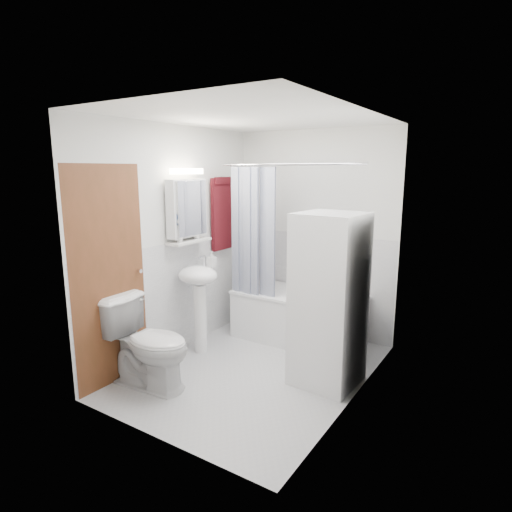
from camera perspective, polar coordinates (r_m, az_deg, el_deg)
The scene contains 20 objects.
floor at distance 4.37m, azimuth -0.19°, elevation -14.99°, with size 2.60×2.60×0.00m, color #B6B7BB.
room_walls at distance 3.94m, azimuth -0.20°, elevation 4.74°, with size 2.60×2.60×2.60m.
wainscot at distance 4.38m, azimuth 1.90°, elevation -6.48°, with size 1.98×2.58×2.58m.
door at distance 4.22m, azimuth -15.26°, elevation -1.93°, with size 0.05×2.00×2.00m.
bathtub at distance 4.99m, azimuth 5.65°, elevation -7.77°, with size 1.47×0.69×0.56m.
tub_spout at distance 5.04m, azimuth 9.50°, elevation -0.91°, with size 0.04×0.04×0.12m, color silver.
curtain_rod at distance 4.46m, azimuth 4.37°, elevation 12.10°, with size 0.02×0.02×1.65m, color silver.
shower_curtain at distance 4.74m, azimuth -0.55°, elevation 3.00°, with size 0.55×0.02×1.45m.
sink at distance 4.59m, azimuth -7.67°, elevation -4.36°, with size 0.44×0.37×1.04m.
medicine_cabinet at distance 4.56m, azimuth -9.18°, elevation 6.51°, with size 0.13×0.50×0.71m.
shelf at distance 4.59m, azimuth -8.90°, elevation 1.96°, with size 0.18×0.54×0.03m, color silver.
shower_caddy at distance 4.96m, azimuth 10.09°, elevation 2.05°, with size 0.22×0.06×0.02m, color silver.
towel at distance 5.09m, azimuth -4.55°, elevation 5.81°, with size 0.07×0.36×0.87m.
washer_dryer at distance 3.94m, azimuth 9.63°, elevation -5.81°, with size 0.60×0.59×1.58m.
toilet at distance 4.06m, azimuth -14.14°, elevation -11.26°, with size 0.46×0.83×0.81m, color white.
soap_pump at distance 4.64m, azimuth -5.91°, elevation -1.02°, with size 0.08×0.17×0.08m, color gray.
shelf_bottle at distance 4.48m, azimuth -10.18°, elevation 2.29°, with size 0.07×0.18×0.07m, color gray.
shelf_cup at distance 4.67m, azimuth -7.95°, elevation 2.93°, with size 0.10×0.09×0.10m, color gray.
shampoo_a at distance 4.92m, azimuth 11.13°, elevation 2.82°, with size 0.13×0.17×0.13m, color gray.
shampoo_b at distance 4.88m, azimuth 12.43°, elevation 2.39°, with size 0.08×0.21×0.08m, color #264C9B.
Camera 1 is at (2.12, -3.29, 1.95)m, focal length 30.00 mm.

